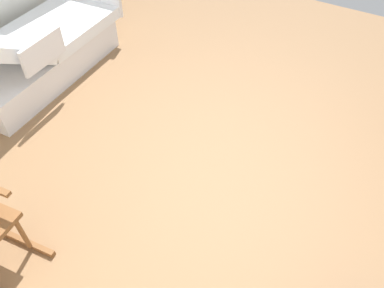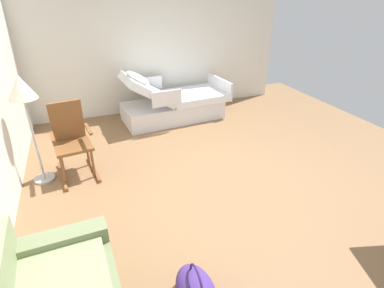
# 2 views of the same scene
# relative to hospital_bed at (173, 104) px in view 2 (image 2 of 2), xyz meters

# --- Properties ---
(ground_plane) EXTENTS (7.29, 7.29, 0.00)m
(ground_plane) POSITION_rel_hospital_bed_xyz_m (-2.25, 0.07, -0.31)
(ground_plane) COLOR olive
(side_wall) EXTENTS (0.10, 5.34, 2.70)m
(side_wall) POSITION_rel_hospital_bed_xyz_m (0.71, 0.07, 1.04)
(side_wall) COLOR silver
(side_wall) RESTS_ON ground
(hospital_bed) EXTENTS (1.13, 2.13, 1.10)m
(hospital_bed) POSITION_rel_hospital_bed_xyz_m (0.00, 0.00, 0.00)
(hospital_bed) COLOR silver
(hospital_bed) RESTS_ON ground
(rocking_chair) EXTENTS (0.81, 0.57, 1.05)m
(rocking_chair) POSITION_rel_hospital_bed_xyz_m (-1.42, 1.92, 0.19)
(rocking_chair) COLOR brown
(rocking_chair) RESTS_ON ground
(floor_lamp) EXTENTS (0.34, 0.34, 1.48)m
(floor_lamp) POSITION_rel_hospital_bed_xyz_m (-1.47, 2.36, 0.92)
(floor_lamp) COLOR #B2B5BA
(floor_lamp) RESTS_ON ground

